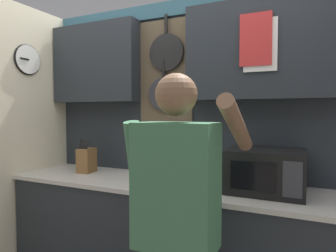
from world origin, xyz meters
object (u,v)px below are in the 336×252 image
at_px(microwave, 266,171).
at_px(knife_block, 87,160).
at_px(utensil_crock, 172,170).
at_px(person, 177,212).

height_order(microwave, knife_block, knife_block).
bearing_deg(utensil_crock, person, -63.56).
height_order(knife_block, utensil_crock, utensil_crock).
bearing_deg(microwave, person, -115.41).
height_order(microwave, person, person).
bearing_deg(knife_block, person, -31.09).
bearing_deg(utensil_crock, microwave, -0.10).
bearing_deg(knife_block, microwave, -0.02).
relative_size(microwave, utensil_crock, 1.39).
relative_size(microwave, knife_block, 1.63).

